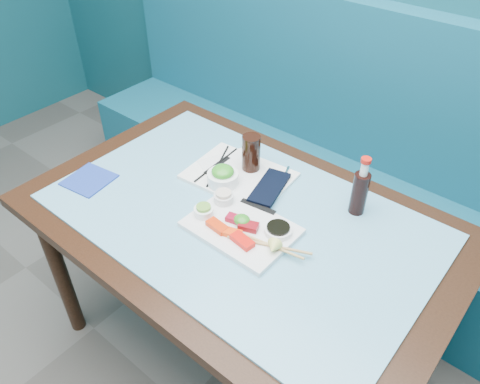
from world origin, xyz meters
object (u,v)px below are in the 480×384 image
Objects in this scene: cola_bottle_body at (359,193)px; sashimi_plate at (241,228)px; booth_bench at (350,185)px; dining_table at (239,235)px; seaweed_bowl at (223,178)px; serving_tray at (239,176)px; cola_glass at (251,153)px; blue_napkin at (89,180)px.

sashimi_plate is at bearing -127.00° from cola_bottle_body.
sashimi_plate is (0.05, -0.89, 0.39)m from booth_bench.
seaweed_bowl is at bearing 150.33° from dining_table.
sashimi_plate is (0.05, -0.05, 0.10)m from dining_table.
dining_table is at bearing -137.75° from cola_bottle_body.
serving_tray is 0.09m from cola_glass.
seaweed_bowl is 0.73× the size of cola_bottle_body.
booth_bench reaches higher than cola_glass.
sashimi_plate is at bearing -34.46° from seaweed_bowl.
sashimi_plate is 0.32m from cola_glass.
dining_table is (0.00, -0.84, 0.29)m from booth_bench.
blue_napkin is at bearing -165.15° from sashimi_plate.
serving_tray is 0.53m from blue_napkin.
cola_bottle_body reaches higher than serving_tray.
seaweed_bowl is 0.72× the size of blue_napkin.
serving_tray is (-0.13, -0.69, 0.39)m from booth_bench.
dining_table is 0.42m from cola_bottle_body.
booth_bench is at bearing 90.00° from dining_table.
serving_tray reaches higher than blue_napkin.
cola_bottle_body reaches higher than seaweed_bowl.
booth_bench is 0.88m from seaweed_bowl.
cola_glass is at bearing 119.45° from dining_table.
dining_table is 0.57m from blue_napkin.
serving_tray is 0.43m from cola_bottle_body.
seaweed_bowl reaches higher than dining_table.
cola_bottle_body is at bearing 23.01° from seaweed_bowl.
blue_napkin is (-0.52, -0.20, 0.09)m from dining_table.
booth_bench is 0.79m from cola_bottle_body.
cola_glass reaches higher than sashimi_plate.
sashimi_plate reaches higher than serving_tray.
seaweed_bowl reaches higher than serving_tray.
sashimi_plate is 2.43× the size of cola_glass.
cola_glass is at bearing 45.11° from blue_napkin.
sashimi_plate is at bearing 14.53° from blue_napkin.
serving_tray reaches higher than dining_table.
blue_napkin is at bearing -143.08° from serving_tray.
cola_glass is at bearing -100.57° from booth_bench.
cola_glass is at bearing -173.05° from cola_bottle_body.
cola_glass is (-0.17, 0.26, 0.07)m from sashimi_plate.
booth_bench is 0.80m from serving_tray.
booth_bench is at bearing 115.96° from cola_bottle_body.
booth_bench is 27.71× the size of seaweed_bowl.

